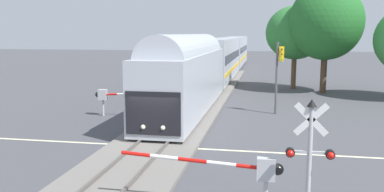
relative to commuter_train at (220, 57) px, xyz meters
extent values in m
plane|color=#47474C|center=(0.00, -28.48, -2.74)|extent=(220.00, 220.00, 0.00)
cube|color=beige|center=(0.00, -28.48, -2.73)|extent=(44.00, 0.20, 0.01)
cube|color=slate|center=(0.00, -28.48, -2.65)|extent=(4.40, 80.00, 0.18)
cube|color=#56514C|center=(-0.72, -28.48, -2.49)|extent=(0.10, 80.00, 0.14)
cube|color=#56514C|center=(0.71, -28.48, -2.49)|extent=(0.10, 80.00, 0.14)
cube|color=#B2B7C1|center=(0.00, -19.81, -0.47)|extent=(3.00, 17.56, 3.90)
cube|color=black|center=(0.00, -28.61, -1.05)|extent=(2.76, 0.08, 2.15)
cylinder|color=#B2B7C1|center=(0.00, -19.81, 1.36)|extent=(2.76, 15.80, 2.76)
sphere|color=#F4F2CC|center=(-0.50, -28.62, -1.73)|extent=(0.24, 0.24, 0.24)
sphere|color=#F4F2CC|center=(0.50, -28.62, -1.73)|extent=(0.24, 0.24, 0.24)
cube|color=#B7BCC6|center=(0.00, 0.31, -0.12)|extent=(3.00, 20.87, 4.60)
cube|color=black|center=(1.51, 0.31, 0.18)|extent=(0.04, 18.78, 0.90)
cube|color=gold|center=(1.52, 0.31, -1.27)|extent=(0.04, 19.20, 0.36)
cube|color=#B7BCC6|center=(0.00, 22.08, -0.12)|extent=(3.00, 20.87, 4.60)
cube|color=black|center=(1.51, 22.08, 0.18)|extent=(0.04, 18.78, 0.90)
cube|color=gold|center=(1.52, 22.08, -1.27)|extent=(0.04, 19.20, 0.36)
cube|color=#B7B7BC|center=(5.43, -35.13, -1.29)|extent=(0.56, 0.40, 0.70)
sphere|color=black|center=(5.78, -35.13, -1.29)|extent=(0.36, 0.36, 0.36)
cylinder|color=red|center=(4.98, -35.13, -1.26)|extent=(0.92, 0.12, 0.17)
cylinder|color=white|center=(4.06, -35.13, -1.21)|extent=(0.92, 0.12, 0.17)
cylinder|color=red|center=(3.14, -35.13, -1.16)|extent=(0.92, 0.12, 0.17)
cylinder|color=white|center=(2.23, -35.13, -1.10)|extent=(0.92, 0.12, 0.17)
cylinder|color=red|center=(1.31, -35.13, -1.05)|extent=(0.92, 0.12, 0.17)
sphere|color=red|center=(0.85, -35.13, -1.03)|extent=(0.14, 0.14, 0.14)
cylinder|color=#B2B2B7|center=(6.64, -35.56, -1.00)|extent=(0.14, 0.14, 3.48)
cube|color=white|center=(6.64, -35.58, 0.40)|extent=(0.98, 0.05, 0.98)
cube|color=white|center=(6.64, -35.58, 0.40)|extent=(0.98, 0.05, 0.98)
cube|color=#B2B2B7|center=(6.64, -35.56, -0.58)|extent=(1.10, 0.08, 0.08)
cylinder|color=black|center=(6.09, -35.66, -0.58)|extent=(0.26, 0.18, 0.26)
cylinder|color=black|center=(7.19, -35.66, -0.58)|extent=(0.26, 0.18, 0.26)
sphere|color=red|center=(6.09, -35.76, -0.58)|extent=(0.20, 0.20, 0.20)
sphere|color=red|center=(7.19, -35.76, -0.58)|extent=(0.20, 0.20, 0.20)
cone|color=black|center=(6.64, -35.56, 0.87)|extent=(0.28, 0.28, 0.22)
cylinder|color=#B7B7BC|center=(-5.44, -21.84, -2.19)|extent=(0.14, 0.14, 1.10)
cube|color=#B7B7BC|center=(-5.44, -21.84, -1.29)|extent=(0.56, 0.40, 0.70)
sphere|color=black|center=(-5.79, -21.84, -1.29)|extent=(0.36, 0.36, 0.36)
cylinder|color=red|center=(-4.93, -21.84, -1.26)|extent=(1.04, 0.12, 0.18)
cylinder|color=white|center=(-3.90, -21.84, -1.20)|extent=(1.04, 0.12, 0.18)
cylinder|color=red|center=(-2.87, -21.84, -1.13)|extent=(1.04, 0.12, 0.18)
cylinder|color=white|center=(-1.84, -21.84, -1.07)|extent=(1.04, 0.12, 0.18)
cylinder|color=red|center=(-0.81, -21.84, -1.01)|extent=(1.04, 0.12, 0.18)
sphere|color=red|center=(-0.29, -21.84, -0.98)|extent=(0.14, 0.14, 0.14)
cylinder|color=#4C4C51|center=(6.05, -19.04, -0.26)|extent=(0.16, 0.16, 4.95)
cube|color=gold|center=(6.33, -19.04, 1.41)|extent=(0.34, 0.26, 1.00)
sphere|color=#262626|center=(6.33, -19.19, 1.73)|extent=(0.20, 0.20, 0.20)
cylinder|color=gold|center=(6.33, -19.22, 1.73)|extent=(0.24, 0.10, 0.24)
sphere|color=#262626|center=(6.33, -19.19, 1.41)|extent=(0.20, 0.20, 0.20)
cylinder|color=gold|center=(6.33, -19.22, 1.41)|extent=(0.24, 0.10, 0.24)
sphere|color=green|center=(6.33, -19.19, 1.09)|extent=(0.20, 0.20, 0.20)
cylinder|color=gold|center=(6.33, -19.22, 1.09)|extent=(0.24, 0.10, 0.24)
cylinder|color=#4C3828|center=(10.61, -7.90, -0.76)|extent=(0.58, 0.58, 3.95)
ellipsoid|color=#236628|center=(10.61, -7.90, 3.84)|extent=(6.71, 6.71, 7.02)
cylinder|color=brown|center=(8.03, -5.66, -0.93)|extent=(0.50, 0.50, 3.61)
ellipsoid|color=#2D7533|center=(8.03, -5.66, 2.86)|extent=(5.75, 5.75, 5.27)
camera|label=1|loc=(5.36, -47.21, 2.81)|focal=37.89mm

